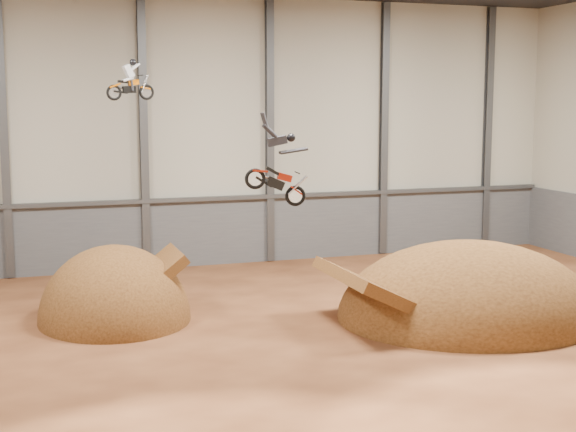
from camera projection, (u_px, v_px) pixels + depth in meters
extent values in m
plane|color=#4E2714|center=(305.00, 344.00, 28.57)|extent=(40.00, 40.00, 0.00)
cube|color=#B6B2A1|center=(207.00, 132.00, 41.65)|extent=(40.00, 0.10, 14.00)
cube|color=#56585D|center=(209.00, 232.00, 42.30)|extent=(39.80, 0.18, 3.50)
cube|color=#47494F|center=(209.00, 199.00, 41.90)|extent=(39.80, 0.35, 0.20)
cube|color=#47494F|center=(4.00, 135.00, 38.30)|extent=(0.40, 0.36, 13.90)
cube|color=#47494F|center=(144.00, 133.00, 40.41)|extent=(0.40, 0.36, 13.90)
cube|color=#47494F|center=(270.00, 132.00, 42.52)|extent=(0.40, 0.36, 13.90)
cube|color=#47494F|center=(384.00, 130.00, 44.64)|extent=(0.40, 0.36, 13.90)
cube|color=#47494F|center=(488.00, 129.00, 46.75)|extent=(0.40, 0.36, 13.90)
ellipsoid|color=#442611|center=(115.00, 319.00, 31.79)|extent=(5.93, 6.85, 5.93)
ellipsoid|color=#442611|center=(468.00, 317.00, 32.13)|extent=(10.62, 9.39, 6.13)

